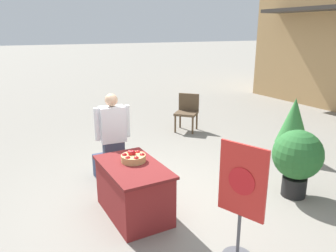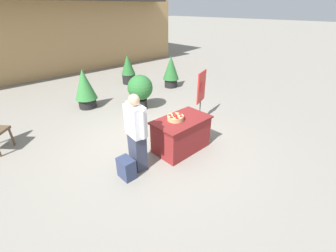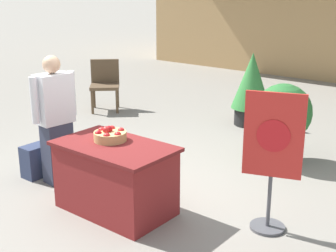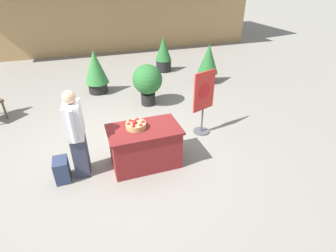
{
  "view_description": "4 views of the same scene",
  "coord_description": "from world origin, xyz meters",
  "px_view_note": "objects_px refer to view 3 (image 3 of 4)",
  "views": [
    {
      "loc": [
        4.21,
        -2.22,
        2.61
      ],
      "look_at": [
        -0.36,
        0.31,
        1.08
      ],
      "focal_mm": 35.0,
      "sensor_mm": 36.0,
      "label": 1
    },
    {
      "loc": [
        -3.02,
        -3.6,
        2.96
      ],
      "look_at": [
        -0.12,
        -0.52,
        0.7
      ],
      "focal_mm": 24.0,
      "sensor_mm": 36.0,
      "label": 2
    },
    {
      "loc": [
        3.61,
        -3.88,
        2.43
      ],
      "look_at": [
        0.6,
        -0.14,
        0.94
      ],
      "focal_mm": 50.0,
      "sensor_mm": 36.0,
      "label": 3
    },
    {
      "loc": [
        -0.68,
        -4.48,
        3.15
      ],
      "look_at": [
        0.67,
        -0.61,
        0.75
      ],
      "focal_mm": 28.0,
      "sensor_mm": 36.0,
      "label": 4
    }
  ],
  "objects_px": {
    "patio_chair": "(105,82)",
    "potted_plant_near_left": "(252,87)",
    "potted_plant_far_right": "(283,116)",
    "backpack": "(36,161)",
    "apple_basket": "(110,135)",
    "poster_board": "(272,157)",
    "person_visitor": "(55,120)",
    "display_table": "(115,178)"
  },
  "relations": [
    {
      "from": "poster_board",
      "to": "backpack",
      "type": "bearing_deg",
      "value": -97.21
    },
    {
      "from": "apple_basket",
      "to": "patio_chair",
      "type": "bearing_deg",
      "value": 137.0
    },
    {
      "from": "person_visitor",
      "to": "potted_plant_far_right",
      "type": "height_order",
      "value": "person_visitor"
    },
    {
      "from": "person_visitor",
      "to": "backpack",
      "type": "relative_size",
      "value": 3.81
    },
    {
      "from": "display_table",
      "to": "poster_board",
      "type": "height_order",
      "value": "poster_board"
    },
    {
      "from": "person_visitor",
      "to": "poster_board",
      "type": "distance_m",
      "value": 2.69
    },
    {
      "from": "display_table",
      "to": "patio_chair",
      "type": "xyz_separation_m",
      "value": [
        -3.21,
        2.94,
        0.17
      ]
    },
    {
      "from": "person_visitor",
      "to": "backpack",
      "type": "xyz_separation_m",
      "value": [
        -0.35,
        -0.09,
        -0.6
      ]
    },
    {
      "from": "backpack",
      "to": "poster_board",
      "type": "height_order",
      "value": "poster_board"
    },
    {
      "from": "patio_chair",
      "to": "potted_plant_far_right",
      "type": "distance_m",
      "value": 3.98
    },
    {
      "from": "patio_chair",
      "to": "potted_plant_near_left",
      "type": "distance_m",
      "value": 2.88
    },
    {
      "from": "display_table",
      "to": "potted_plant_far_right",
      "type": "height_order",
      "value": "potted_plant_far_right"
    },
    {
      "from": "person_visitor",
      "to": "backpack",
      "type": "distance_m",
      "value": 0.7
    },
    {
      "from": "apple_basket",
      "to": "backpack",
      "type": "distance_m",
      "value": 1.49
    },
    {
      "from": "display_table",
      "to": "potted_plant_near_left",
      "type": "distance_m",
      "value": 3.85
    },
    {
      "from": "display_table",
      "to": "person_visitor",
      "type": "xyz_separation_m",
      "value": [
        -1.13,
        0.12,
        0.42
      ]
    },
    {
      "from": "backpack",
      "to": "patio_chair",
      "type": "bearing_deg",
      "value": 120.74
    },
    {
      "from": "patio_chair",
      "to": "potted_plant_near_left",
      "type": "bearing_deg",
      "value": 64.55
    },
    {
      "from": "apple_basket",
      "to": "patio_chair",
      "type": "distance_m",
      "value": 4.22
    },
    {
      "from": "poster_board",
      "to": "patio_chair",
      "type": "height_order",
      "value": "poster_board"
    },
    {
      "from": "poster_board",
      "to": "patio_chair",
      "type": "distance_m",
      "value": 5.22
    },
    {
      "from": "potted_plant_near_left",
      "to": "display_table",
      "type": "bearing_deg",
      "value": -83.06
    },
    {
      "from": "apple_basket",
      "to": "patio_chair",
      "type": "relative_size",
      "value": 0.37
    },
    {
      "from": "patio_chair",
      "to": "potted_plant_far_right",
      "type": "xyz_separation_m",
      "value": [
        3.96,
        -0.43,
        0.11
      ]
    },
    {
      "from": "apple_basket",
      "to": "person_visitor",
      "type": "height_order",
      "value": "person_visitor"
    },
    {
      "from": "apple_basket",
      "to": "potted_plant_near_left",
      "type": "bearing_deg",
      "value": 95.12
    },
    {
      "from": "potted_plant_near_left",
      "to": "poster_board",
      "type": "bearing_deg",
      "value": -57.92
    },
    {
      "from": "person_visitor",
      "to": "display_table",
      "type": "bearing_deg",
      "value": -0.0
    },
    {
      "from": "apple_basket",
      "to": "display_table",
      "type": "bearing_deg",
      "value": -26.9
    },
    {
      "from": "backpack",
      "to": "poster_board",
      "type": "xyz_separation_m",
      "value": [
        2.98,
        0.65,
        0.58
      ]
    },
    {
      "from": "apple_basket",
      "to": "poster_board",
      "type": "distance_m",
      "value": 1.74
    },
    {
      "from": "display_table",
      "to": "poster_board",
      "type": "bearing_deg",
      "value": 24.56
    },
    {
      "from": "backpack",
      "to": "patio_chair",
      "type": "height_order",
      "value": "patio_chair"
    },
    {
      "from": "patio_chair",
      "to": "person_visitor",
      "type": "bearing_deg",
      "value": -6.63
    },
    {
      "from": "potted_plant_far_right",
      "to": "backpack",
      "type": "bearing_deg",
      "value": -131.99
    },
    {
      "from": "poster_board",
      "to": "potted_plant_near_left",
      "type": "relative_size",
      "value": 1.12
    },
    {
      "from": "backpack",
      "to": "patio_chair",
      "type": "distance_m",
      "value": 3.4
    },
    {
      "from": "poster_board",
      "to": "potted_plant_near_left",
      "type": "height_order",
      "value": "poster_board"
    },
    {
      "from": "backpack",
      "to": "potted_plant_far_right",
      "type": "xyz_separation_m",
      "value": [
        2.23,
        2.48,
        0.46
      ]
    },
    {
      "from": "apple_basket",
      "to": "potted_plant_far_right",
      "type": "distance_m",
      "value": 2.6
    },
    {
      "from": "poster_board",
      "to": "potted_plant_far_right",
      "type": "distance_m",
      "value": 1.97
    },
    {
      "from": "poster_board",
      "to": "patio_chair",
      "type": "xyz_separation_m",
      "value": [
        -4.71,
        2.26,
        -0.23
      ]
    }
  ]
}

